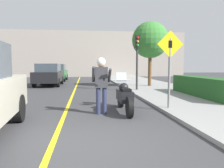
% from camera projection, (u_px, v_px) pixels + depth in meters
% --- Properties ---
extents(ground_plane, '(80.00, 80.00, 0.00)m').
position_uv_depth(ground_plane, '(83.00, 146.00, 4.25)').
color(ground_plane, '#38383A').
extents(sidewalk_curb, '(4.40, 44.00, 0.11)m').
position_uv_depth(sidewalk_curb, '(204.00, 103.00, 8.79)').
color(sidewalk_curb, gray).
rests_on(sidewalk_curb, ground).
extents(road_center_line, '(0.12, 36.00, 0.01)m').
position_uv_depth(road_center_line, '(71.00, 99.00, 10.11)').
color(road_center_line, yellow).
rests_on(road_center_line, ground).
extents(building_backdrop, '(28.00, 1.20, 6.14)m').
position_uv_depth(building_backdrop, '(84.00, 54.00, 29.69)').
color(building_backdrop, gray).
rests_on(building_backdrop, ground).
extents(motorcycle, '(0.62, 2.29, 1.30)m').
position_uv_depth(motorcycle, '(124.00, 97.00, 7.29)').
color(motorcycle, black).
rests_on(motorcycle, ground).
extents(person_biker, '(0.59, 0.49, 1.81)m').
position_uv_depth(person_biker, '(101.00, 79.00, 6.89)').
color(person_biker, '#282D4C').
rests_on(person_biker, ground).
extents(crossing_sign, '(0.91, 0.08, 2.61)m').
position_uv_depth(crossing_sign, '(170.00, 62.00, 7.38)').
color(crossing_sign, slate).
rests_on(crossing_sign, sidewalk_curb).
extents(traffic_light, '(0.26, 0.30, 3.22)m').
position_uv_depth(traffic_light, '(137.00, 52.00, 12.90)').
color(traffic_light, '#2D2D30').
rests_on(traffic_light, sidewalk_curb).
extents(hedge_row, '(0.90, 4.90, 0.89)m').
position_uv_depth(hedge_row, '(203.00, 87.00, 10.33)').
color(hedge_row, '#235623').
rests_on(hedge_row, sidewalk_curb).
extents(street_tree, '(2.54, 2.54, 4.49)m').
position_uv_depth(street_tree, '(150.00, 40.00, 15.25)').
color(street_tree, brown).
rests_on(street_tree, sidewalk_curb).
extents(parked_car_black, '(1.88, 4.20, 1.68)m').
position_uv_depth(parked_car_black, '(49.00, 74.00, 16.67)').
color(parked_car_black, black).
rests_on(parked_car_black, ground).
extents(parked_car_green, '(1.88, 4.20, 1.68)m').
position_uv_depth(parked_car_green, '(57.00, 72.00, 21.86)').
color(parked_car_green, black).
rests_on(parked_car_green, ground).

